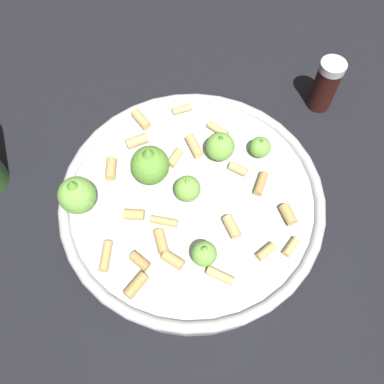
# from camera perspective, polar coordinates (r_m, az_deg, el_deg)

# --- Properties ---
(ground_plane) EXTENTS (2.40, 2.40, 0.00)m
(ground_plane) POSITION_cam_1_polar(r_m,az_deg,el_deg) (0.54, 0.00, -3.31)
(ground_plane) COLOR black
(cooking_pan) EXTENTS (0.32, 0.32, 0.11)m
(cooking_pan) POSITION_cam_1_polar(r_m,az_deg,el_deg) (0.51, -0.25, -1.52)
(cooking_pan) COLOR #B7B7BC
(cooking_pan) RESTS_ON ground
(pepper_shaker) EXTENTS (0.04, 0.04, 0.08)m
(pepper_shaker) POSITION_cam_1_polar(r_m,az_deg,el_deg) (0.65, 18.31, 14.15)
(pepper_shaker) COLOR #33140F
(pepper_shaker) RESTS_ON ground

